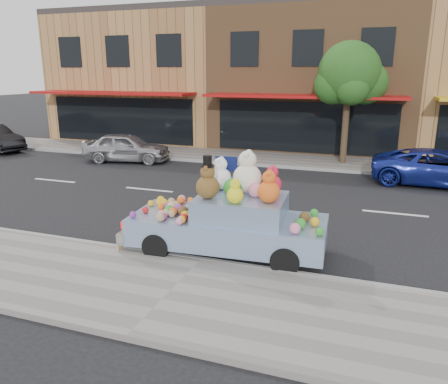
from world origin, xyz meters
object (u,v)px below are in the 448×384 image
at_px(car_silver, 127,147).
at_px(art_car, 229,218).
at_px(street_tree, 349,78).
at_px(car_blue, 439,168).

relative_size(car_silver, art_car, 0.84).
bearing_deg(street_tree, car_blue, -35.91).
bearing_deg(car_blue, street_tree, 57.83).
relative_size(car_silver, car_blue, 0.84).
xyz_separation_m(car_silver, art_car, (7.71, -8.30, 0.16)).
distance_m(car_silver, car_blue, 12.87).
distance_m(street_tree, car_blue, 5.29).
bearing_deg(street_tree, car_silver, -165.05).
height_order(street_tree, car_blue, street_tree).
height_order(car_blue, art_car, art_car).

